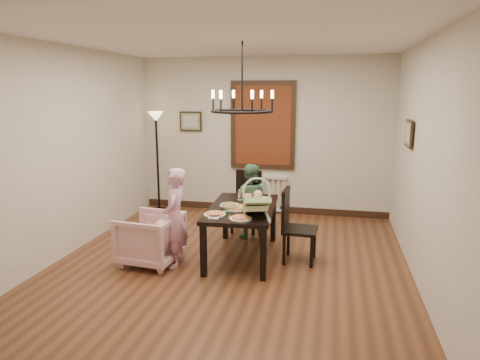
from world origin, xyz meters
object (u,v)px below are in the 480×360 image
at_px(chair_right, 300,226).
at_px(seated_man, 250,207).
at_px(armchair, 150,238).
at_px(floor_lamp, 158,163).
at_px(elderly_woman, 175,226).
at_px(chair_far, 246,202).
at_px(baby_bouncer, 256,204).
at_px(dining_table, 242,213).
at_px(drinking_glass, 254,200).

bearing_deg(chair_right, seated_man, 49.08).
distance_m(chair_right, armchair, 1.95).
bearing_deg(floor_lamp, elderly_woman, -62.47).
bearing_deg(chair_far, chair_right, -44.78).
bearing_deg(baby_bouncer, chair_far, 90.39).
xyz_separation_m(chair_far, baby_bouncer, (0.44, -1.49, 0.38)).
bearing_deg(elderly_woman, chair_right, 96.68).
height_order(elderly_woman, baby_bouncer, elderly_woman).
distance_m(dining_table, chair_far, 1.10).
bearing_deg(armchair, floor_lamp, -153.50).
distance_m(dining_table, baby_bouncer, 0.55).
distance_m(chair_right, elderly_woman, 1.61).
relative_size(drinking_glass, floor_lamp, 0.07).
distance_m(seated_man, drinking_glass, 0.74).
bearing_deg(dining_table, chair_right, -2.14).
height_order(chair_far, drinking_glass, chair_far).
relative_size(elderly_woman, floor_lamp, 0.58).
relative_size(baby_bouncer, drinking_glass, 4.09).
xyz_separation_m(dining_table, seated_man, (-0.06, 0.80, -0.14)).
xyz_separation_m(armchair, elderly_woman, (0.35, -0.00, 0.20)).
relative_size(seated_man, drinking_glass, 7.64).
xyz_separation_m(dining_table, baby_bouncer, (0.26, -0.41, 0.25)).
bearing_deg(floor_lamp, drinking_glass, -39.33).
distance_m(dining_table, floor_lamp, 2.77).
bearing_deg(elderly_woman, dining_table, 110.30).
xyz_separation_m(armchair, baby_bouncer, (1.38, 0.04, 0.54)).
xyz_separation_m(dining_table, chair_far, (-0.18, 1.08, -0.14)).
bearing_deg(chair_far, drinking_glass, -67.76).
relative_size(armchair, baby_bouncer, 1.44).
bearing_deg(dining_table, chair_far, 96.00).
bearing_deg(chair_right, dining_table, 93.98).
xyz_separation_m(elderly_woman, baby_bouncer, (1.03, 0.04, 0.34)).
height_order(armchair, seated_man, seated_man).
bearing_deg(floor_lamp, baby_bouncer, -45.69).
bearing_deg(floor_lamp, chair_far, -24.29).
xyz_separation_m(chair_far, seated_man, (0.12, -0.28, -0.01)).
relative_size(elderly_woman, seated_man, 1.11).
distance_m(chair_far, floor_lamp, 2.04).
bearing_deg(chair_far, floor_lamp, 159.41).
xyz_separation_m(chair_right, drinking_glass, (-0.63, 0.14, 0.28)).
bearing_deg(chair_right, floor_lamp, 58.57).
bearing_deg(seated_man, floor_lamp, -33.44).
bearing_deg(baby_bouncer, dining_table, 106.53).
distance_m(dining_table, elderly_woman, 0.90).
height_order(elderly_woman, seated_man, elderly_woman).
xyz_separation_m(dining_table, elderly_woman, (-0.77, -0.45, -0.09)).
bearing_deg(baby_bouncer, elderly_woman, 166.39).
distance_m(dining_table, armchair, 1.24).
bearing_deg(drinking_glass, elderly_woman, -145.95).
xyz_separation_m(elderly_woman, seated_man, (0.71, 1.26, -0.05)).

